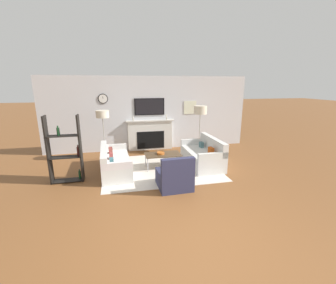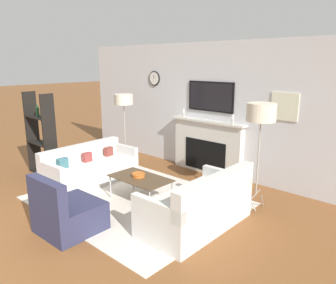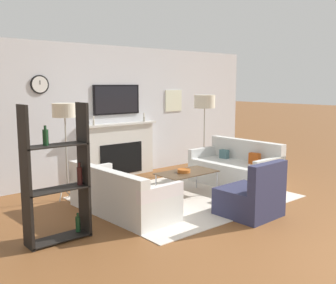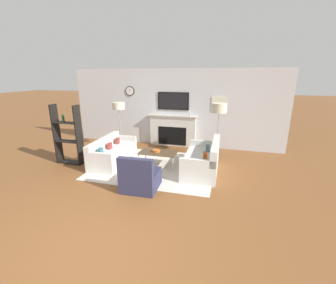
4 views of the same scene
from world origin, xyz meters
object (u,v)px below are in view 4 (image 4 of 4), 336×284
object	(u,v)px
couch_right	(203,161)
shelf_unit	(68,136)
couch_left	(112,153)
coffee_table	(158,153)
floor_lamp_right	(219,109)
armchair	(140,178)
decorative_bowl	(156,151)
floor_lamp_left	(119,107)

from	to	relation	value
couch_right	shelf_unit	bearing A→B (deg)	-174.50
couch_left	shelf_unit	size ratio (longest dim) A/B	1.08
coffee_table	floor_lamp_right	world-z (taller)	floor_lamp_right
couch_right	floor_lamp_right	size ratio (longest dim) A/B	0.99
armchair	decorative_bowl	world-z (taller)	armchair
coffee_table	floor_lamp_left	world-z (taller)	floor_lamp_left
armchair	floor_lamp_right	distance (m)	3.18
couch_right	armchair	bearing A→B (deg)	-132.87
shelf_unit	coffee_table	bearing A→B (deg)	9.11
armchair	coffee_table	xyz separation A→B (m)	(-0.01, 1.38, 0.13)
floor_lamp_right	shelf_unit	xyz separation A→B (m)	(-4.09, -1.51, -0.74)
armchair	floor_lamp_right	world-z (taller)	floor_lamp_right
floor_lamp_left	floor_lamp_right	bearing A→B (deg)	0.00
coffee_table	couch_left	bearing A→B (deg)	-178.16
couch_left	armchair	distance (m)	1.94
armchair	floor_lamp_left	size ratio (longest dim) A/B	0.51
coffee_table	decorative_bowl	distance (m)	0.09
armchair	couch_right	bearing A→B (deg)	47.13
decorative_bowl	floor_lamp_right	world-z (taller)	floor_lamp_right
couch_right	shelf_unit	world-z (taller)	shelf_unit
decorative_bowl	armchair	bearing A→B (deg)	-87.19
couch_left	couch_right	distance (m)	2.65
coffee_table	floor_lamp_left	xyz separation A→B (m)	(-1.70, 1.10, 1.09)
couch_left	couch_right	world-z (taller)	couch_right
couch_right	shelf_unit	distance (m)	3.85
decorative_bowl	floor_lamp_left	bearing A→B (deg)	146.32
decorative_bowl	shelf_unit	bearing A→B (deg)	-170.36
coffee_table	shelf_unit	bearing A→B (deg)	-170.89
couch_left	decorative_bowl	size ratio (longest dim) A/B	8.10
coffee_table	shelf_unit	size ratio (longest dim) A/B	0.61
couch_right	armchair	world-z (taller)	couch_right
couch_left	floor_lamp_right	size ratio (longest dim) A/B	1.09
floor_lamp_left	coffee_table	bearing A→B (deg)	-33.04
couch_right	coffee_table	size ratio (longest dim) A/B	1.62
couch_right	armchair	xyz separation A→B (m)	(-1.24, -1.34, -0.03)
coffee_table	decorative_bowl	world-z (taller)	decorative_bowl
couch_left	couch_right	bearing A→B (deg)	0.05
armchair	floor_lamp_left	bearing A→B (deg)	124.44
couch_left	coffee_table	size ratio (longest dim) A/B	1.77
couch_left	floor_lamp_left	xyz separation A→B (m)	(-0.30, 1.15, 1.22)
couch_right	floor_lamp_right	world-z (taller)	floor_lamp_right
coffee_table	floor_lamp_right	bearing A→B (deg)	35.67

